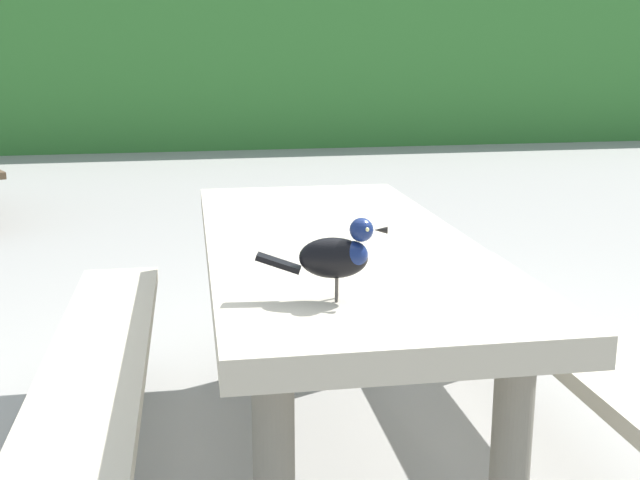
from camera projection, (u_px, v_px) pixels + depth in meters
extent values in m
plane|color=gray|center=(392.00, 452.00, 2.56)|extent=(60.00, 60.00, 0.00)
cube|color=#387A33|center=(211.00, 58.00, 10.89)|extent=(28.00, 1.80, 2.36)
cube|color=#B2A893|center=(337.00, 249.00, 2.32)|extent=(0.81, 1.82, 0.07)
cylinder|color=slate|center=(509.00, 478.00, 1.77)|extent=(0.09, 0.09, 0.67)
cylinder|color=slate|center=(235.00, 300.00, 3.03)|extent=(0.09, 0.09, 0.67)
cylinder|color=slate|center=(370.00, 294.00, 3.12)|extent=(0.09, 0.09, 0.67)
cube|color=#B2A893|center=(99.00, 355.00, 2.27)|extent=(0.33, 1.72, 0.05)
cylinder|color=slate|center=(121.00, 347.00, 2.94)|extent=(0.07, 0.07, 0.39)
cube|color=#B2A893|center=(553.00, 328.00, 2.49)|extent=(0.33, 1.72, 0.05)
cylinder|color=slate|center=(478.00, 326.00, 3.16)|extent=(0.07, 0.07, 0.39)
ellipsoid|color=black|center=(333.00, 258.00, 1.70)|extent=(0.16, 0.11, 0.09)
ellipsoid|color=navy|center=(352.00, 255.00, 1.70)|extent=(0.08, 0.07, 0.06)
sphere|color=navy|center=(361.00, 230.00, 1.68)|extent=(0.05, 0.05, 0.05)
sphere|color=#EAE08C|center=(367.00, 226.00, 1.70)|extent=(0.01, 0.01, 0.01)
sphere|color=#EAE08C|center=(367.00, 230.00, 1.66)|extent=(0.01, 0.01, 0.01)
cone|color=black|center=(381.00, 230.00, 1.68)|extent=(0.03, 0.02, 0.02)
cube|color=black|center=(278.00, 263.00, 1.71)|extent=(0.10, 0.06, 0.04)
cylinder|color=#47423D|center=(337.00, 286.00, 1.73)|extent=(0.01, 0.01, 0.05)
cylinder|color=#47423D|center=(336.00, 290.00, 1.70)|extent=(0.01, 0.01, 0.05)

